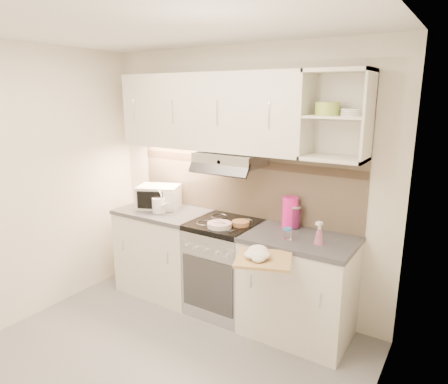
# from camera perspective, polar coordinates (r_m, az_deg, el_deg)

# --- Properties ---
(ground) EXTENTS (3.00, 3.00, 0.00)m
(ground) POSITION_cam_1_polar(r_m,az_deg,el_deg) (3.38, -10.92, -24.02)
(ground) COLOR gray
(ground) RESTS_ON ground
(room_shell) EXTENTS (3.04, 2.84, 2.52)m
(room_shell) POSITION_cam_1_polar(r_m,az_deg,el_deg) (2.98, -7.47, 5.33)
(room_shell) COLOR silver
(room_shell) RESTS_ON ground
(base_cabinet_left) EXTENTS (0.90, 0.60, 0.86)m
(base_cabinet_left) POSITION_cam_1_polar(r_m,az_deg,el_deg) (4.32, -8.43, -8.54)
(base_cabinet_left) COLOR silver
(base_cabinet_left) RESTS_ON ground
(worktop_left) EXTENTS (0.92, 0.62, 0.04)m
(worktop_left) POSITION_cam_1_polar(r_m,az_deg,el_deg) (4.17, -8.65, -2.81)
(worktop_left) COLOR #47474C
(worktop_left) RESTS_ON base_cabinet_left
(base_cabinet_right) EXTENTS (0.90, 0.60, 0.86)m
(base_cabinet_right) POSITION_cam_1_polar(r_m,az_deg,el_deg) (3.60, 10.52, -13.40)
(base_cabinet_right) COLOR silver
(base_cabinet_right) RESTS_ON ground
(worktop_right) EXTENTS (0.92, 0.62, 0.04)m
(worktop_right) POSITION_cam_1_polar(r_m,az_deg,el_deg) (3.42, 10.85, -6.67)
(worktop_right) COLOR #47474C
(worktop_right) RESTS_ON base_cabinet_right
(electric_range) EXTENTS (0.60, 0.60, 0.90)m
(electric_range) POSITION_cam_1_polar(r_m,az_deg,el_deg) (3.89, 0.10, -10.62)
(electric_range) COLOR #B7B7BC
(electric_range) RESTS_ON ground
(microwave) EXTENTS (0.50, 0.45, 0.23)m
(microwave) POSITION_cam_1_polar(r_m,az_deg,el_deg) (4.23, -9.31, -0.66)
(microwave) COLOR silver
(microwave) RESTS_ON worktop_left
(watering_can) EXTENTS (0.26, 0.15, 0.23)m
(watering_can) POSITION_cam_1_polar(r_m,az_deg,el_deg) (4.06, -9.21, -1.77)
(watering_can) COLOR white
(watering_can) RESTS_ON worktop_left
(plate_stack) EXTENTS (0.22, 0.22, 0.05)m
(plate_stack) POSITION_cam_1_polar(r_m,az_deg,el_deg) (3.59, -0.65, -4.72)
(plate_stack) COLOR silver
(plate_stack) RESTS_ON electric_range
(bread_loaf) EXTENTS (0.16, 0.16, 0.04)m
(bread_loaf) POSITION_cam_1_polar(r_m,az_deg,el_deg) (3.64, 2.40, -4.47)
(bread_loaf) COLOR #B9794A
(bread_loaf) RESTS_ON electric_range
(pink_pitcher) EXTENTS (0.15, 0.14, 0.28)m
(pink_pitcher) POSITION_cam_1_polar(r_m,az_deg,el_deg) (3.61, 9.42, -2.84)
(pink_pitcher) COLOR #EA1B90
(pink_pitcher) RESTS_ON worktop_right
(glass_jar) EXTENTS (0.11, 0.11, 0.21)m
(glass_jar) POSITION_cam_1_polar(r_m,az_deg,el_deg) (3.60, 10.09, -3.48)
(glass_jar) COLOR white
(glass_jar) RESTS_ON worktop_right
(spice_jar) EXTENTS (0.07, 0.07, 0.10)m
(spice_jar) POSITION_cam_1_polar(r_m,az_deg,el_deg) (3.33, 9.08, -5.86)
(spice_jar) COLOR white
(spice_jar) RESTS_ON worktop_right
(spray_bottle) EXTENTS (0.08, 0.08, 0.20)m
(spray_bottle) POSITION_cam_1_polar(r_m,az_deg,el_deg) (3.26, 13.44, -5.94)
(spray_bottle) COLOR #FF98C7
(spray_bottle) RESTS_ON worktop_right
(cutting_board) EXTENTS (0.51, 0.48, 0.02)m
(cutting_board) POSITION_cam_1_polar(r_m,az_deg,el_deg) (3.01, 5.69, -9.53)
(cutting_board) COLOR tan
(cutting_board) RESTS_ON base_cabinet_right
(dish_towel) EXTENTS (0.34, 0.31, 0.07)m
(dish_towel) POSITION_cam_1_polar(r_m,az_deg,el_deg) (2.99, 5.12, -8.70)
(dish_towel) COLOR white
(dish_towel) RESTS_ON cutting_board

